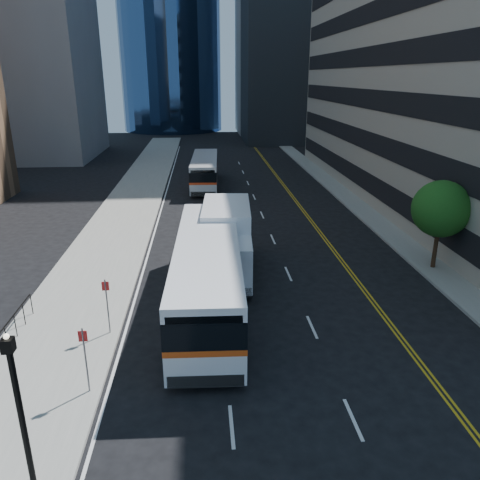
{
  "coord_description": "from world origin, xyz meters",
  "views": [
    {
      "loc": [
        -4.21,
        -16.18,
        10.64
      ],
      "look_at": [
        -2.42,
        6.08,
        2.8
      ],
      "focal_mm": 35.0,
      "sensor_mm": 36.0,
      "label": 1
    }
  ],
  "objects_px": {
    "lamp_post": "(20,407)",
    "street_tree": "(441,209)",
    "bus_rear": "(205,170)",
    "bus_front": "(208,272)",
    "box_truck": "(226,240)"
  },
  "relations": [
    {
      "from": "bus_front",
      "to": "lamp_post",
      "type": "bearing_deg",
      "value": -113.89
    },
    {
      "from": "box_truck",
      "to": "street_tree",
      "type": "bearing_deg",
      "value": 0.93
    },
    {
      "from": "bus_rear",
      "to": "bus_front",
      "type": "bearing_deg",
      "value": -88.0
    },
    {
      "from": "lamp_post",
      "to": "street_tree",
      "type": "bearing_deg",
      "value": 37.87
    },
    {
      "from": "street_tree",
      "to": "box_truck",
      "type": "height_order",
      "value": "street_tree"
    },
    {
      "from": "lamp_post",
      "to": "box_truck",
      "type": "relative_size",
      "value": 0.58
    },
    {
      "from": "street_tree",
      "to": "bus_front",
      "type": "distance_m",
      "value": 13.75
    },
    {
      "from": "bus_front",
      "to": "box_truck",
      "type": "relative_size",
      "value": 1.7
    },
    {
      "from": "street_tree",
      "to": "bus_front",
      "type": "bearing_deg",
      "value": -163.88
    },
    {
      "from": "bus_rear",
      "to": "lamp_post",
      "type": "bearing_deg",
      "value": -95.48
    },
    {
      "from": "lamp_post",
      "to": "bus_rear",
      "type": "distance_m",
      "value": 37.41
    },
    {
      "from": "bus_rear",
      "to": "box_truck",
      "type": "relative_size",
      "value": 1.45
    },
    {
      "from": "street_tree",
      "to": "box_truck",
      "type": "bearing_deg",
      "value": 177.26
    },
    {
      "from": "street_tree",
      "to": "lamp_post",
      "type": "xyz_separation_m",
      "value": [
        -18.0,
        -14.0,
        -0.92
      ]
    },
    {
      "from": "bus_front",
      "to": "box_truck",
      "type": "xyz_separation_m",
      "value": [
        1.1,
        4.36,
        0.08
      ]
    }
  ]
}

